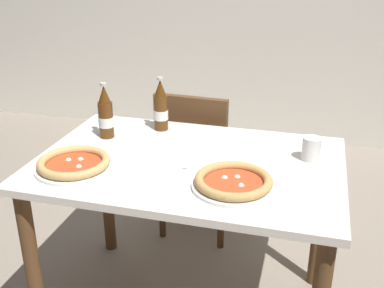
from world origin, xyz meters
TOP-DOWN VIEW (x-y plane):
  - dining_table_main at (0.00, 0.00)m, footprint 1.20×0.80m
  - chair_behind_table at (-0.13, 0.61)m, footprint 0.42×0.42m
  - pizza_margherita_near at (0.21, -0.17)m, footprint 0.30×0.30m
  - pizza_marinara_far at (-0.40, -0.19)m, footprint 0.30×0.30m
  - beer_bottle_left at (-0.42, 0.14)m, footprint 0.07×0.07m
  - beer_bottle_center at (-0.21, 0.29)m, footprint 0.07×0.07m
  - napkin_with_cutlery at (-0.02, 0.01)m, footprint 0.19×0.19m
  - paper_cup at (0.46, 0.13)m, footprint 0.07×0.07m

SIDE VIEW (x-z plane):
  - chair_behind_table at x=-0.13m, z-range 0.06..0.91m
  - dining_table_main at x=0.00m, z-range 0.26..1.01m
  - napkin_with_cutlery at x=-0.02m, z-range 0.75..0.76m
  - pizza_marinara_far at x=-0.40m, z-range 0.75..0.79m
  - pizza_margherita_near at x=0.21m, z-range 0.75..0.79m
  - paper_cup at x=0.46m, z-range 0.75..0.84m
  - beer_bottle_left at x=-0.42m, z-range 0.73..0.98m
  - beer_bottle_center at x=-0.21m, z-range 0.73..0.98m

